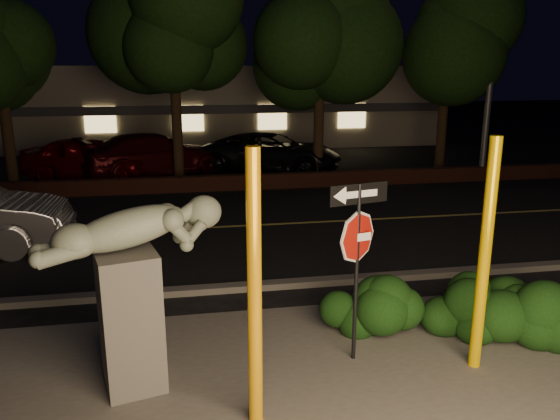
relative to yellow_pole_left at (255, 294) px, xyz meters
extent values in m
plane|color=black|center=(1.66, 10.93, -1.59)|extent=(90.00, 90.00, 0.00)
cube|color=#4C4944|center=(1.66, -0.07, -1.58)|extent=(14.00, 6.00, 0.02)
cube|color=black|center=(1.66, 7.93, -1.58)|extent=(80.00, 8.00, 0.01)
cube|color=#AC9B44|center=(1.66, 7.93, -1.57)|extent=(80.00, 0.12, 0.00)
cube|color=#4C4944|center=(1.66, 3.83, -1.53)|extent=(80.00, 0.25, 0.12)
cube|color=#401D14|center=(1.66, 12.23, -1.34)|extent=(40.00, 0.35, 0.50)
cube|color=black|center=(1.66, 17.93, -1.58)|extent=(40.00, 12.00, 0.01)
cube|color=gray|center=(1.66, 25.93, 0.41)|extent=(22.00, 10.00, 4.00)
cube|color=#333338|center=(1.66, 20.83, 0.41)|extent=(22.00, 0.20, 0.40)
cube|color=#FFD87F|center=(-4.34, 20.88, 0.01)|extent=(1.40, 0.08, 1.20)
cube|color=#FFD87F|center=(-0.34, 20.88, 0.01)|extent=(1.40, 0.08, 1.20)
cube|color=#FFD87F|center=(3.66, 20.88, 0.01)|extent=(1.40, 0.08, 1.20)
cube|color=#FFD87F|center=(7.66, 20.88, 0.01)|extent=(1.40, 0.08, 1.20)
cylinder|color=black|center=(-6.34, 13.93, 0.29)|extent=(0.36, 0.36, 3.75)
cylinder|color=black|center=(-0.84, 14.13, 0.54)|extent=(0.36, 0.36, 4.25)
ellipsoid|color=black|center=(-0.84, 14.13, 4.48)|extent=(5.20, 5.20, 4.68)
cylinder|color=black|center=(4.16, 13.73, 0.41)|extent=(0.36, 0.36, 4.00)
ellipsoid|color=black|center=(4.16, 13.73, 4.09)|extent=(4.80, 4.80, 4.32)
cylinder|color=black|center=(9.16, 14.23, 0.36)|extent=(0.36, 0.36, 3.90)
ellipsoid|color=black|center=(9.16, 14.23, 3.85)|extent=(4.40, 4.40, 3.96)
cylinder|color=#F2A40D|center=(0.00, 0.00, 0.00)|extent=(0.16, 0.16, 3.17)
cylinder|color=#E5B600|center=(3.07, 0.68, -0.02)|extent=(0.16, 0.16, 3.13)
cylinder|color=black|center=(1.52, 1.14, -0.34)|extent=(0.05, 0.05, 2.50)
cube|color=white|center=(1.52, 1.14, 0.20)|extent=(0.37, 0.11, 0.11)
cube|color=black|center=(1.52, 1.14, 0.78)|extent=(0.83, 0.22, 0.27)
cube|color=white|center=(1.52, 1.14, 0.78)|extent=(0.52, 0.14, 0.11)
cube|color=#4C4944|center=(-1.41, 0.99, -0.69)|extent=(0.85, 0.85, 1.80)
sphere|color=slate|center=(-0.46, 1.23, 0.61)|extent=(0.42, 0.42, 0.42)
ellipsoid|color=black|center=(1.97, 1.86, -1.11)|extent=(1.83, 0.88, 0.94)
ellipsoid|color=black|center=(3.58, 1.49, -0.97)|extent=(1.93, 1.10, 1.23)
cylinder|color=#505055|center=(9.87, 12.34, 3.79)|extent=(0.21, 0.21, 10.74)
imported|color=#67060B|center=(-4.03, 14.88, -0.81)|extent=(4.92, 3.15, 1.56)
imported|color=#40090D|center=(-1.69, 15.20, -0.79)|extent=(5.89, 4.23, 1.59)
imported|color=black|center=(2.71, 15.36, -0.84)|extent=(5.90, 4.28, 1.49)
camera|label=1|loc=(-0.69, -5.37, 2.35)|focal=35.00mm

